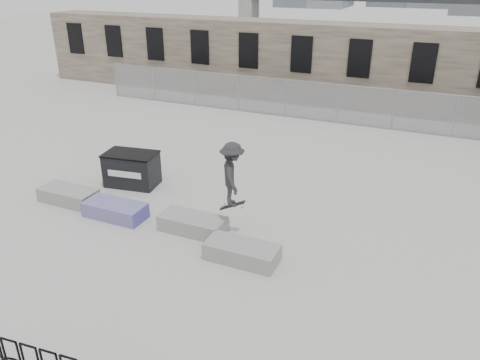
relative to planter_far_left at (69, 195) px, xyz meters
name	(u,v)px	position (x,y,z in m)	size (l,w,h in m)	color
ground	(157,222)	(3.50, 0.01, -0.27)	(120.00, 120.00, 0.00)	#A6A5A1
stone_wall	(307,62)	(3.50, 16.25, 1.99)	(36.00, 2.58, 4.50)	brown
chainlink_fence	(286,98)	(3.50, 12.51, 0.77)	(22.06, 0.06, 2.02)	gray
planter_far_left	(69,195)	(0.00, 0.00, 0.00)	(2.00, 0.90, 0.49)	gray
planter_center_left	(115,209)	(2.11, -0.22, 0.00)	(2.00, 0.90, 0.49)	#3A349E
planter_center_right	(193,223)	(4.81, 0.01, 0.00)	(2.00, 0.90, 0.49)	gray
planter_offset	(242,251)	(6.78, -0.81, 0.00)	(2.00, 0.90, 0.49)	gray
dumpster	(132,169)	(1.16, 2.05, 0.36)	(2.03, 1.42, 1.24)	black
skateboarder	(232,175)	(5.96, 0.38, 1.66)	(1.23, 1.43, 2.12)	#28272A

